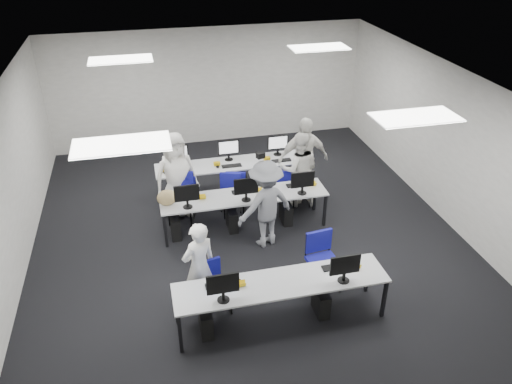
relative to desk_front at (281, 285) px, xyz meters
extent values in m
plane|color=black|center=(0.00, 2.40, -0.68)|extent=(9.00, 9.00, 0.00)
plane|color=white|center=(0.00, 2.40, 2.32)|extent=(9.00, 9.00, 0.00)
cube|color=beige|center=(0.00, 6.90, 0.82)|extent=(8.00, 0.02, 3.00)
cube|color=beige|center=(0.00, -2.10, 0.82)|extent=(8.00, 0.02, 3.00)
cube|color=beige|center=(-4.00, 2.40, 0.82)|extent=(0.02, 9.00, 3.00)
cube|color=beige|center=(4.00, 2.40, 0.82)|extent=(0.02, 9.00, 3.00)
cube|color=white|center=(-2.00, 0.40, 2.30)|extent=(1.20, 0.60, 0.02)
cube|color=white|center=(2.00, 0.40, 2.30)|extent=(1.20, 0.60, 0.02)
cube|color=white|center=(-2.00, 4.40, 2.30)|extent=(1.20, 0.60, 0.02)
cube|color=white|center=(2.00, 4.40, 2.30)|extent=(1.20, 0.60, 0.02)
cube|color=#ACADB0|center=(0.00, 0.00, 0.03)|extent=(3.20, 0.70, 0.03)
cube|color=black|center=(-1.55, -0.30, -0.33)|extent=(0.05, 0.05, 0.70)
cube|color=black|center=(-1.55, 0.30, -0.33)|extent=(0.05, 0.05, 0.70)
cube|color=black|center=(1.55, -0.30, -0.33)|extent=(0.05, 0.05, 0.70)
cube|color=black|center=(1.55, 0.30, -0.33)|extent=(0.05, 0.05, 0.70)
cube|color=#ACADB0|center=(0.00, 2.60, 0.03)|extent=(3.20, 0.70, 0.03)
cube|color=black|center=(-1.55, 2.30, -0.33)|extent=(0.05, 0.05, 0.70)
cube|color=black|center=(-1.55, 2.90, -0.33)|extent=(0.05, 0.05, 0.70)
cube|color=black|center=(1.55, 2.30, -0.33)|extent=(0.05, 0.05, 0.70)
cube|color=black|center=(1.55, 2.90, -0.33)|extent=(0.05, 0.05, 0.70)
cube|color=#ACADB0|center=(0.00, 4.00, 0.03)|extent=(3.20, 0.70, 0.03)
cube|color=black|center=(-1.55, 3.70, -0.33)|extent=(0.05, 0.05, 0.70)
cube|color=black|center=(-1.55, 4.30, -0.33)|extent=(0.05, 0.05, 0.70)
cube|color=black|center=(1.55, 3.70, -0.33)|extent=(0.05, 0.05, 0.70)
cube|color=black|center=(1.55, 4.30, -0.33)|extent=(0.05, 0.05, 0.70)
cube|color=#0D34B3|center=(-0.90, -0.18, 0.35)|extent=(0.46, 0.04, 0.32)
cube|color=black|center=(-0.90, 0.14, 0.06)|extent=(0.42, 0.14, 0.02)
ellipsoid|color=black|center=(-0.60, 0.14, 0.07)|extent=(0.07, 0.10, 0.04)
cube|color=black|center=(-1.15, 0.00, -0.47)|extent=(0.18, 0.40, 0.42)
cube|color=white|center=(0.90, -0.18, 0.35)|extent=(0.46, 0.04, 0.32)
cube|color=black|center=(0.90, 0.14, 0.06)|extent=(0.42, 0.14, 0.02)
ellipsoid|color=black|center=(1.20, 0.14, 0.07)|extent=(0.07, 0.10, 0.04)
cube|color=black|center=(0.65, 0.00, -0.47)|extent=(0.18, 0.40, 0.42)
cube|color=white|center=(-1.10, 2.42, 0.35)|extent=(0.46, 0.04, 0.32)
cube|color=black|center=(-1.10, 2.74, 0.06)|extent=(0.42, 0.14, 0.02)
ellipsoid|color=black|center=(-0.80, 2.74, 0.07)|extent=(0.07, 0.10, 0.04)
cube|color=black|center=(-1.35, 2.60, -0.47)|extent=(0.18, 0.40, 0.42)
cube|color=white|center=(0.00, 2.42, 0.35)|extent=(0.46, 0.04, 0.32)
cube|color=black|center=(0.00, 2.74, 0.06)|extent=(0.42, 0.14, 0.02)
ellipsoid|color=black|center=(0.30, 2.74, 0.07)|extent=(0.07, 0.10, 0.04)
cube|color=black|center=(-0.25, 2.60, -0.47)|extent=(0.18, 0.40, 0.42)
cube|color=white|center=(1.10, 2.42, 0.35)|extent=(0.46, 0.04, 0.32)
cube|color=black|center=(1.10, 2.74, 0.06)|extent=(0.42, 0.14, 0.02)
ellipsoid|color=black|center=(1.40, 2.74, 0.07)|extent=(0.07, 0.10, 0.04)
cube|color=black|center=(0.85, 2.60, -0.47)|extent=(0.18, 0.40, 0.42)
cube|color=white|center=(-1.10, 4.18, 0.35)|extent=(0.46, 0.04, 0.32)
cube|color=black|center=(-1.10, 3.86, 0.06)|extent=(0.42, 0.14, 0.02)
ellipsoid|color=black|center=(-1.40, 3.86, 0.07)|extent=(0.07, 0.10, 0.04)
cube|color=black|center=(-0.85, 4.00, -0.47)|extent=(0.18, 0.40, 0.42)
cube|color=white|center=(0.00, 4.18, 0.35)|extent=(0.46, 0.04, 0.32)
cube|color=black|center=(0.00, 3.86, 0.06)|extent=(0.42, 0.14, 0.02)
ellipsoid|color=black|center=(-0.30, 3.86, 0.07)|extent=(0.07, 0.10, 0.04)
cube|color=black|center=(0.25, 4.00, -0.47)|extent=(0.18, 0.40, 0.42)
cube|color=white|center=(1.10, 4.18, 0.35)|extent=(0.46, 0.04, 0.32)
cube|color=black|center=(1.10, 3.86, 0.06)|extent=(0.42, 0.14, 0.02)
ellipsoid|color=black|center=(0.80, 3.86, 0.07)|extent=(0.07, 0.10, 0.04)
cube|color=black|center=(1.35, 4.00, -0.47)|extent=(0.18, 0.40, 0.42)
cube|color=navy|center=(-0.95, 0.44, -0.25)|extent=(0.50, 0.49, 0.06)
cube|color=navy|center=(-1.00, 0.62, 0.00)|extent=(0.39, 0.15, 0.34)
cube|color=navy|center=(0.88, 0.58, -0.18)|extent=(0.52, 0.51, 0.06)
cube|color=navy|center=(0.86, 0.80, 0.10)|extent=(0.46, 0.11, 0.39)
cube|color=navy|center=(-1.16, 3.17, -0.18)|extent=(0.59, 0.58, 0.07)
cube|color=navy|center=(-1.10, 3.38, 0.11)|extent=(0.45, 0.19, 0.39)
cube|color=navy|center=(-0.08, 3.13, -0.24)|extent=(0.52, 0.51, 0.06)
cube|color=navy|center=(-0.02, 3.32, 0.01)|extent=(0.40, 0.17, 0.35)
cube|color=navy|center=(0.93, 3.07, -0.27)|extent=(0.43, 0.42, 0.05)
cube|color=navy|center=(0.95, 3.25, -0.03)|extent=(0.38, 0.09, 0.32)
cube|color=navy|center=(-1.08, 3.49, -0.26)|extent=(0.51, 0.50, 0.06)
cube|color=navy|center=(-1.02, 3.32, -0.02)|extent=(0.38, 0.17, 0.33)
cube|color=navy|center=(-0.08, 3.42, -0.22)|extent=(0.55, 0.54, 0.06)
cube|color=navy|center=(-0.15, 3.23, 0.04)|extent=(0.42, 0.18, 0.36)
cube|color=navy|center=(1.18, 3.52, -0.26)|extent=(0.48, 0.46, 0.06)
cube|color=navy|center=(1.22, 3.34, -0.02)|extent=(0.39, 0.12, 0.33)
ellipsoid|color=olive|center=(-1.45, 2.59, 0.20)|extent=(0.39, 0.26, 0.31)
imported|color=white|center=(-1.13, 0.60, 0.09)|extent=(0.66, 0.56, 1.54)
imported|color=white|center=(1.29, 3.24, 0.13)|extent=(0.88, 0.73, 1.63)
imported|color=white|center=(-1.21, 3.39, 0.22)|extent=(1.01, 0.80, 1.80)
imported|color=white|center=(1.44, 3.42, 0.25)|extent=(1.10, 0.49, 1.86)
imported|color=slate|center=(0.27, 2.00, 0.17)|extent=(1.24, 0.94, 1.70)
cube|color=black|center=(0.21, 2.17, 1.08)|extent=(0.19, 0.21, 0.10)
camera|label=1|loc=(-1.68, -5.45, 4.88)|focal=35.00mm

